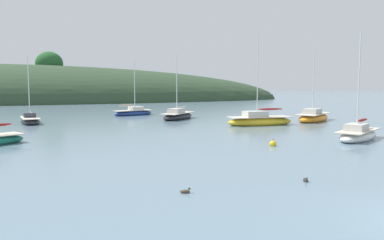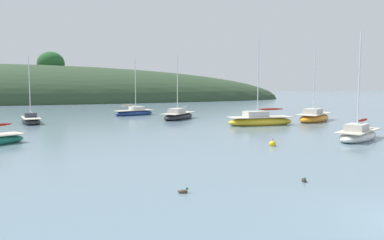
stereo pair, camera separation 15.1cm
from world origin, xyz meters
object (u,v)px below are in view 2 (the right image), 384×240
object	(u,v)px
sailboat_red_portside	(31,120)
duck_lead	(304,180)
sailboat_blue_center	(134,112)
sailboat_black_sloop	(260,121)
sailboat_grey_yawl	(179,116)
mooring_buoy_inner	(273,144)
sailboat_orange_cutter	(314,117)
sailboat_teal_outer	(358,135)
duck_lone_right	(183,192)

from	to	relation	value
sailboat_red_portside	duck_lead	size ratio (longest dim) A/B	16.90
sailboat_blue_center	sailboat_black_sloop	xyz separation A→B (m)	(9.37, -16.18, 0.06)
sailboat_grey_yawl	sailboat_black_sloop	bearing A→B (deg)	-57.28
sailboat_grey_yawl	sailboat_black_sloop	distance (m)	10.43
sailboat_grey_yawl	sailboat_black_sloop	world-z (taller)	sailboat_black_sloop
sailboat_grey_yawl	mooring_buoy_inner	world-z (taller)	sailboat_grey_yawl
sailboat_grey_yawl	sailboat_orange_cutter	size ratio (longest dim) A/B	0.89
sailboat_orange_cutter	sailboat_grey_yawl	bearing A→B (deg)	151.76
sailboat_teal_outer	sailboat_red_portside	distance (m)	30.66
duck_lead	sailboat_grey_yawl	bearing A→B (deg)	82.82
sailboat_grey_yawl	sailboat_teal_outer	world-z (taller)	sailboat_teal_outer
sailboat_orange_cutter	mooring_buoy_inner	world-z (taller)	sailboat_orange_cutter
mooring_buoy_inner	duck_lone_right	bearing A→B (deg)	-136.56
sailboat_black_sloop	sailboat_orange_cutter	bearing A→B (deg)	12.39
sailboat_red_portside	duck_lone_right	bearing A→B (deg)	-76.57
sailboat_blue_center	sailboat_red_portside	distance (m)	13.84
sailboat_grey_yawl	duck_lead	world-z (taller)	sailboat_grey_yawl
sailboat_blue_center	mooring_buoy_inner	bearing A→B (deg)	-82.39
mooring_buoy_inner	duck_lead	size ratio (longest dim) A/B	1.30
sailboat_teal_outer	mooring_buoy_inner	xyz separation A→B (m)	(-7.23, -0.39, -0.24)
sailboat_red_portside	duck_lead	xyz separation A→B (m)	(12.05, -29.12, -0.27)
sailboat_grey_yawl	mooring_buoy_inner	xyz separation A→B (m)	(-0.01, -20.39, -0.25)
duck_lead	duck_lone_right	size ratio (longest dim) A/B	0.98
sailboat_red_portside	duck_lone_right	xyz separation A→B (m)	(6.94, -29.05, -0.27)
sailboat_blue_center	sailboat_red_portside	size ratio (longest dim) A/B	1.06
sailboat_black_sloop	sailboat_grey_yawl	bearing A→B (deg)	122.72
sailboat_red_portside	duck_lone_right	distance (m)	29.87
duck_lone_right	duck_lead	bearing A→B (deg)	-0.73
sailboat_grey_yawl	sailboat_blue_center	xyz separation A→B (m)	(-3.73, 7.40, -0.02)
sailboat_teal_outer	duck_lone_right	bearing A→B (deg)	-151.52
sailboat_black_sloop	sailboat_orange_cutter	xyz separation A→B (m)	(7.60, 1.67, -0.01)
sailboat_teal_outer	duck_lone_right	xyz separation A→B (m)	(-15.95, -8.65, -0.31)
sailboat_teal_outer	sailboat_red_portside	world-z (taller)	sailboat_teal_outer
sailboat_red_portside	sailboat_black_sloop	bearing A→B (deg)	-23.32
sailboat_grey_yawl	sailboat_teal_outer	xyz separation A→B (m)	(7.22, -19.99, -0.01)
sailboat_orange_cutter	duck_lead	size ratio (longest dim) A/B	20.51
sailboat_orange_cutter	sailboat_red_portside	xyz separation A→B (m)	(-28.90, 7.52, -0.08)
sailboat_teal_outer	duck_lead	size ratio (longest dim) A/B	18.78
sailboat_blue_center	sailboat_red_portside	bearing A→B (deg)	-149.65
sailboat_orange_cutter	duck_lead	distance (m)	27.40
sailboat_blue_center	duck_lead	world-z (taller)	sailboat_blue_center
sailboat_grey_yawl	sailboat_orange_cutter	bearing A→B (deg)	-28.24
sailboat_grey_yawl	sailboat_blue_center	size ratio (longest dim) A/B	1.02
duck_lead	sailboat_black_sloop	bearing A→B (deg)	65.09
sailboat_grey_yawl	sailboat_teal_outer	distance (m)	21.26
sailboat_grey_yawl	mooring_buoy_inner	size ratio (longest dim) A/B	14.01
sailboat_grey_yawl	sailboat_red_portside	xyz separation A→B (m)	(-15.67, 0.41, -0.05)
sailboat_orange_cutter	duck_lone_right	size ratio (longest dim) A/B	20.11
sailboat_black_sloop	mooring_buoy_inner	world-z (taller)	sailboat_black_sloop
duck_lone_right	sailboat_black_sloop	bearing A→B (deg)	54.12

